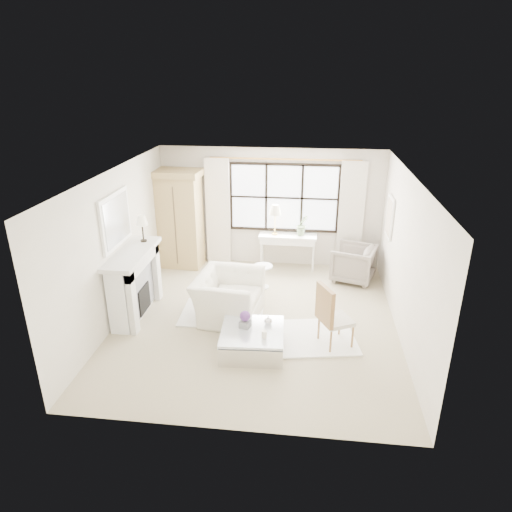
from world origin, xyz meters
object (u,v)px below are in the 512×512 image
Objects in this scene: armoire at (179,218)px; club_armchair at (228,296)px; console_table at (287,251)px; coffee_table at (252,341)px.

club_armchair is at bearing -52.08° from armoire.
armoire is 2.59m from console_table.
armoire is 1.72× the size of console_table.
coffee_table is at bearing -53.64° from armoire.
armoire reaches higher than coffee_table.
club_armchair is 1.22m from coffee_table.
console_table is 1.23× the size of coffee_table.
console_table is 1.02× the size of club_armchair.
armoire is at bearing 40.59° from club_armchair.
console_table is at bearing 80.51° from coffee_table.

